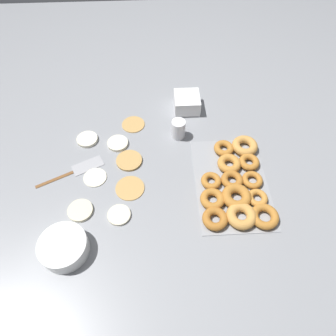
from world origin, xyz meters
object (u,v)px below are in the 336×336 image
(pancake_5, at_px, (133,124))
(donut_tray, at_px, (236,185))
(pancake_6, at_px, (119,215))
(pancake_7, at_px, (118,143))
(spatula, at_px, (81,169))
(pancake_1, at_px, (87,139))
(batter_bowl, at_px, (64,247))
(pancake_0, at_px, (130,188))
(pancake_4, at_px, (80,210))
(container_stack, at_px, (187,102))
(pancake_3, at_px, (95,177))
(pancake_2, at_px, (129,160))
(paper_cup, at_px, (178,129))

(pancake_5, xyz_separation_m, donut_tray, (-0.38, -0.42, 0.01))
(pancake_6, distance_m, pancake_7, 0.37)
(spatula, bearing_deg, pancake_1, 59.99)
(batter_bowl, bearing_deg, pancake_0, -41.41)
(pancake_6, bearing_deg, pancake_4, 79.88)
(pancake_0, distance_m, pancake_1, 0.34)
(donut_tray, bearing_deg, pancake_7, 62.10)
(pancake_0, xyz_separation_m, spatula, (0.11, 0.21, -0.00))
(batter_bowl, xyz_separation_m, container_stack, (0.72, -0.50, 0.01))
(pancake_5, distance_m, pancake_6, 0.49)
(pancake_3, height_order, container_stack, container_stack)
(pancake_1, height_order, pancake_4, pancake_1)
(pancake_5, relative_size, pancake_7, 1.16)
(pancake_4, xyz_separation_m, pancake_7, (0.34, -0.13, 0.00))
(pancake_0, distance_m, batter_bowl, 0.34)
(pancake_7, bearing_deg, pancake_2, -151.93)
(pancake_3, height_order, spatula, pancake_3)
(spatula, bearing_deg, pancake_7, 15.21)
(pancake_3, distance_m, spatula, 0.08)
(pancake_3, bearing_deg, spatula, 53.92)
(pancake_1, distance_m, pancake_4, 0.37)
(pancake_5, height_order, spatula, pancake_5)
(pancake_2, xyz_separation_m, pancake_7, (0.10, 0.05, 0.00))
(pancake_4, bearing_deg, batter_bowl, 168.28)
(spatula, bearing_deg, pancake_5, 23.12)
(batter_bowl, bearing_deg, container_stack, -34.74)
(pancake_6, bearing_deg, pancake_0, -17.59)
(pancake_6, bearing_deg, container_stack, -28.11)
(pancake_7, relative_size, batter_bowl, 0.55)
(pancake_4, distance_m, pancake_6, 0.15)
(pancake_2, xyz_separation_m, batter_bowl, (-0.39, 0.22, 0.03))
(pancake_3, bearing_deg, container_stack, -46.25)
(pancake_1, bearing_deg, spatula, 175.65)
(pancake_3, height_order, donut_tray, donut_tray)
(batter_bowl, distance_m, container_stack, 0.87)
(pancake_0, distance_m, pancake_3, 0.16)
(batter_bowl, relative_size, paper_cup, 1.87)
(donut_tray, bearing_deg, container_stack, 17.94)
(pancake_1, distance_m, container_stack, 0.51)
(spatula, bearing_deg, donut_tray, -36.81)
(pancake_3, bearing_deg, pancake_4, 164.82)
(donut_tray, height_order, container_stack, container_stack)
(pancake_0, bearing_deg, pancake_4, 116.66)
(pancake_1, xyz_separation_m, pancake_4, (-0.37, -0.01, -0.00))
(pancake_7, relative_size, container_stack, 0.72)
(pancake_5, bearing_deg, pancake_3, 152.70)
(pancake_5, bearing_deg, pancake_1, 113.11)
(pancake_5, relative_size, spatula, 0.39)
(pancake_7, distance_m, batter_bowl, 0.52)
(pancake_1, xyz_separation_m, pancake_3, (-0.21, -0.05, -0.00))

